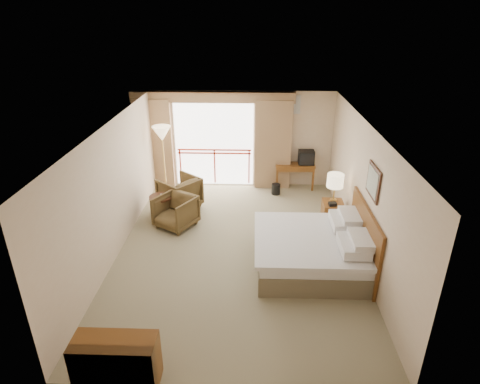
{
  "coord_description": "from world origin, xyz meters",
  "views": [
    {
      "loc": [
        0.3,
        -7.31,
        4.69
      ],
      "look_at": [
        0.03,
        0.4,
        1.15
      ],
      "focal_mm": 30.0,
      "sensor_mm": 36.0,
      "label": 1
    }
  ],
  "objects_px": {
    "wastebasket": "(276,189)",
    "armchair_near": "(177,226)",
    "dresser": "(116,362)",
    "table_lamp": "(335,181)",
    "desk": "(295,168)",
    "side_table": "(161,204)",
    "floor_lamp": "(162,136)",
    "nightstand": "(332,215)",
    "tv": "(306,157)",
    "armchair_far": "(180,207)",
    "bed": "(313,250)"
  },
  "relations": [
    {
      "from": "dresser",
      "to": "table_lamp",
      "type": "bearing_deg",
      "value": 48.02
    },
    {
      "from": "wastebasket",
      "to": "floor_lamp",
      "type": "bearing_deg",
      "value": -178.65
    },
    {
      "from": "bed",
      "to": "dresser",
      "type": "height_order",
      "value": "bed"
    },
    {
      "from": "armchair_near",
      "to": "dresser",
      "type": "xyz_separation_m",
      "value": [
        -0.01,
        -4.37,
        0.37
      ]
    },
    {
      "from": "wastebasket",
      "to": "table_lamp",
      "type": "bearing_deg",
      "value": -56.18
    },
    {
      "from": "nightstand",
      "to": "dresser",
      "type": "height_order",
      "value": "dresser"
    },
    {
      "from": "nightstand",
      "to": "table_lamp",
      "type": "xyz_separation_m",
      "value": [
        0.0,
        0.05,
        0.84
      ]
    },
    {
      "from": "nightstand",
      "to": "floor_lamp",
      "type": "xyz_separation_m",
      "value": [
        -4.24,
        1.78,
        1.32
      ]
    },
    {
      "from": "bed",
      "to": "armchair_near",
      "type": "xyz_separation_m",
      "value": [
        -2.98,
        1.53,
        -0.38
      ]
    },
    {
      "from": "nightstand",
      "to": "armchair_near",
      "type": "bearing_deg",
      "value": -177.75
    },
    {
      "from": "nightstand",
      "to": "dresser",
      "type": "xyz_separation_m",
      "value": [
        -3.65,
        -4.4,
        0.04
      ]
    },
    {
      "from": "wastebasket",
      "to": "tv",
      "type": "bearing_deg",
      "value": 30.66
    },
    {
      "from": "bed",
      "to": "table_lamp",
      "type": "height_order",
      "value": "table_lamp"
    },
    {
      "from": "table_lamp",
      "to": "tv",
      "type": "height_order",
      "value": "table_lamp"
    },
    {
      "from": "desk",
      "to": "dresser",
      "type": "relative_size",
      "value": 0.98
    },
    {
      "from": "armchair_far",
      "to": "dresser",
      "type": "distance_m",
      "value": 5.39
    },
    {
      "from": "bed",
      "to": "wastebasket",
      "type": "height_order",
      "value": "bed"
    },
    {
      "from": "nightstand",
      "to": "wastebasket",
      "type": "relative_size",
      "value": 2.22
    },
    {
      "from": "table_lamp",
      "to": "bed",
      "type": "bearing_deg",
      "value": -112.09
    },
    {
      "from": "floor_lamp",
      "to": "bed",
      "type": "bearing_deg",
      "value": -42.98
    },
    {
      "from": "desk",
      "to": "table_lamp",
      "type": "bearing_deg",
      "value": -73.17
    },
    {
      "from": "side_table",
      "to": "table_lamp",
      "type": "bearing_deg",
      "value": -3.76
    },
    {
      "from": "bed",
      "to": "desk",
      "type": "distance_m",
      "value": 3.97
    },
    {
      "from": "wastebasket",
      "to": "armchair_near",
      "type": "xyz_separation_m",
      "value": [
        -2.43,
        -1.89,
        -0.15
      ]
    },
    {
      "from": "table_lamp",
      "to": "wastebasket",
      "type": "distance_m",
      "value": 2.4
    },
    {
      "from": "armchair_far",
      "to": "wastebasket",
      "type": "bearing_deg",
      "value": 149.68
    },
    {
      "from": "bed",
      "to": "floor_lamp",
      "type": "bearing_deg",
      "value": 137.02
    },
    {
      "from": "tv",
      "to": "floor_lamp",
      "type": "xyz_separation_m",
      "value": [
        -3.88,
        -0.57,
        0.74
      ]
    },
    {
      "from": "floor_lamp",
      "to": "dresser",
      "type": "xyz_separation_m",
      "value": [
        0.6,
        -6.18,
        -1.28
      ]
    },
    {
      "from": "table_lamp",
      "to": "floor_lamp",
      "type": "xyz_separation_m",
      "value": [
        -4.24,
        1.73,
        0.48
      ]
    },
    {
      "from": "desk",
      "to": "wastebasket",
      "type": "bearing_deg",
      "value": -133.34
    },
    {
      "from": "desk",
      "to": "floor_lamp",
      "type": "bearing_deg",
      "value": -169.06
    },
    {
      "from": "wastebasket",
      "to": "floor_lamp",
      "type": "relative_size",
      "value": 0.16
    },
    {
      "from": "side_table",
      "to": "dresser",
      "type": "height_order",
      "value": "dresser"
    },
    {
      "from": "bed",
      "to": "armchair_near",
      "type": "distance_m",
      "value": 3.37
    },
    {
      "from": "wastebasket",
      "to": "dresser",
      "type": "distance_m",
      "value": 6.72
    },
    {
      "from": "side_table",
      "to": "floor_lamp",
      "type": "relative_size",
      "value": 0.31
    },
    {
      "from": "desk",
      "to": "floor_lamp",
      "type": "distance_m",
      "value": 3.79
    },
    {
      "from": "tv",
      "to": "armchair_far",
      "type": "bearing_deg",
      "value": -136.9
    },
    {
      "from": "bed",
      "to": "tv",
      "type": "distance_m",
      "value": 3.96
    },
    {
      "from": "nightstand",
      "to": "dresser",
      "type": "relative_size",
      "value": 0.59
    },
    {
      "from": "armchair_far",
      "to": "table_lamp",
      "type": "bearing_deg",
      "value": 116.49
    },
    {
      "from": "tv",
      "to": "armchair_far",
      "type": "xyz_separation_m",
      "value": [
        -3.35,
        -1.38,
        -0.91
      ]
    },
    {
      "from": "armchair_far",
      "to": "tv",
      "type": "bearing_deg",
      "value": 152.72
    },
    {
      "from": "armchair_far",
      "to": "floor_lamp",
      "type": "relative_size",
      "value": 0.47
    },
    {
      "from": "nightstand",
      "to": "armchair_near",
      "type": "height_order",
      "value": "nightstand"
    },
    {
      "from": "desk",
      "to": "tv",
      "type": "height_order",
      "value": "tv"
    },
    {
      "from": "bed",
      "to": "wastebasket",
      "type": "bearing_deg",
      "value": 99.18
    },
    {
      "from": "tv",
      "to": "wastebasket",
      "type": "bearing_deg",
      "value": -128.59
    },
    {
      "from": "nightstand",
      "to": "floor_lamp",
      "type": "distance_m",
      "value": 4.78
    }
  ]
}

